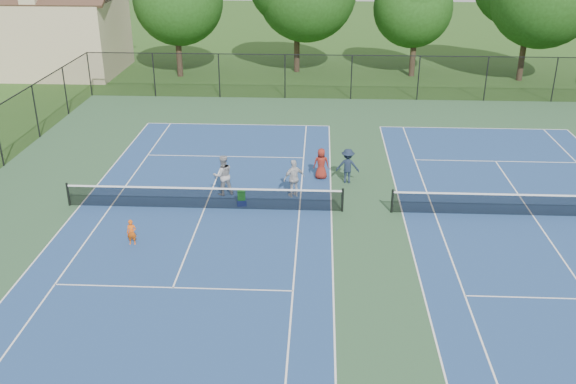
{
  "coord_description": "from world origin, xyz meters",
  "views": [
    {
      "loc": [
        -2.11,
        -24.92,
        11.82
      ],
      "look_at": [
        -3.33,
        -1.0,
        1.3
      ],
      "focal_mm": 40.0,
      "sensor_mm": 36.0,
      "label": 1
    }
  ],
  "objects_px": {
    "bystander_a": "(294,178)",
    "ball_hopper": "(241,195)",
    "bystander_c": "(321,164)",
    "bystander_b": "(348,166)",
    "tree_back_c": "(417,3)",
    "ball_crate": "(242,202)",
    "child_player": "(132,232)",
    "instructor": "(223,175)",
    "clapboard_house": "(54,33)"
  },
  "relations": [
    {
      "from": "ball_crate",
      "to": "bystander_c",
      "type": "bearing_deg",
      "value": 43.38
    },
    {
      "from": "bystander_a",
      "to": "ball_crate",
      "type": "height_order",
      "value": "bystander_a"
    },
    {
      "from": "child_player",
      "to": "bystander_a",
      "type": "bearing_deg",
      "value": 35.37
    },
    {
      "from": "bystander_b",
      "to": "instructor",
      "type": "bearing_deg",
      "value": 22.45
    },
    {
      "from": "ball_hopper",
      "to": "child_player",
      "type": "bearing_deg",
      "value": -135.19
    },
    {
      "from": "clapboard_house",
      "to": "bystander_a",
      "type": "distance_m",
      "value": 30.82
    },
    {
      "from": "bystander_b",
      "to": "tree_back_c",
      "type": "bearing_deg",
      "value": -98.94
    },
    {
      "from": "bystander_a",
      "to": "bystander_b",
      "type": "xyz_separation_m",
      "value": [
        2.45,
        1.74,
        -0.04
      ]
    },
    {
      "from": "bystander_c",
      "to": "ball_hopper",
      "type": "bearing_deg",
      "value": 39.18
    },
    {
      "from": "bystander_c",
      "to": "ball_crate",
      "type": "height_order",
      "value": "bystander_c"
    },
    {
      "from": "tree_back_c",
      "to": "bystander_c",
      "type": "relative_size",
      "value": 5.55
    },
    {
      "from": "tree_back_c",
      "to": "clapboard_house",
      "type": "bearing_deg",
      "value": -180.0
    },
    {
      "from": "instructor",
      "to": "child_player",
      "type": "bearing_deg",
      "value": 36.28
    },
    {
      "from": "clapboard_house",
      "to": "ball_crate",
      "type": "xyz_separation_m",
      "value": [
        17.57,
        -24.6,
        -2.95
      ]
    },
    {
      "from": "bystander_a",
      "to": "ball_crate",
      "type": "bearing_deg",
      "value": -3.31
    },
    {
      "from": "bystander_b",
      "to": "child_player",
      "type": "bearing_deg",
      "value": 43.7
    },
    {
      "from": "tree_back_c",
      "to": "ball_hopper",
      "type": "xyz_separation_m",
      "value": [
        -10.43,
        -24.6,
        -4.99
      ]
    },
    {
      "from": "bystander_b",
      "to": "ball_crate",
      "type": "bearing_deg",
      "value": 36.96
    },
    {
      "from": "instructor",
      "to": "bystander_a",
      "type": "height_order",
      "value": "instructor"
    },
    {
      "from": "clapboard_house",
      "to": "instructor",
      "type": "distance_m",
      "value": 28.82
    },
    {
      "from": "bystander_b",
      "to": "ball_hopper",
      "type": "xyz_separation_m",
      "value": [
        -4.69,
        -2.84,
        -0.35
      ]
    },
    {
      "from": "tree_back_c",
      "to": "bystander_b",
      "type": "height_order",
      "value": "tree_back_c"
    },
    {
      "from": "clapboard_house",
      "to": "ball_crate",
      "type": "bearing_deg",
      "value": -54.46
    },
    {
      "from": "bystander_a",
      "to": "tree_back_c",
      "type": "bearing_deg",
      "value": -138.49
    },
    {
      "from": "clapboard_house",
      "to": "bystander_c",
      "type": "relative_size",
      "value": 7.14
    },
    {
      "from": "bystander_a",
      "to": "bystander_c",
      "type": "bearing_deg",
      "value": -148.43
    },
    {
      "from": "ball_hopper",
      "to": "clapboard_house",
      "type": "bearing_deg",
      "value": 125.54
    },
    {
      "from": "tree_back_c",
      "to": "child_player",
      "type": "xyz_separation_m",
      "value": [
        -14.22,
        -28.37,
        -4.97
      ]
    },
    {
      "from": "child_player",
      "to": "bystander_a",
      "type": "xyz_separation_m",
      "value": [
        6.04,
        4.86,
        0.36
      ]
    },
    {
      "from": "child_player",
      "to": "bystander_c",
      "type": "height_order",
      "value": "bystander_c"
    },
    {
      "from": "child_player",
      "to": "bystander_c",
      "type": "bearing_deg",
      "value": 40.66
    },
    {
      "from": "ball_crate",
      "to": "child_player",
      "type": "bearing_deg",
      "value": -135.19
    },
    {
      "from": "tree_back_c",
      "to": "bystander_b",
      "type": "xyz_separation_m",
      "value": [
        -5.73,
        -21.76,
        -4.64
      ]
    },
    {
      "from": "bystander_a",
      "to": "bystander_b",
      "type": "height_order",
      "value": "bystander_a"
    },
    {
      "from": "ball_crate",
      "to": "ball_hopper",
      "type": "distance_m",
      "value": 0.35
    },
    {
      "from": "bystander_c",
      "to": "child_player",
      "type": "bearing_deg",
      "value": 39.94
    },
    {
      "from": "tree_back_c",
      "to": "ball_crate",
      "type": "bearing_deg",
      "value": -112.97
    },
    {
      "from": "instructor",
      "to": "bystander_b",
      "type": "height_order",
      "value": "instructor"
    },
    {
      "from": "bystander_b",
      "to": "ball_crate",
      "type": "xyz_separation_m",
      "value": [
        -4.69,
        -2.84,
        -0.7
      ]
    },
    {
      "from": "clapboard_house",
      "to": "ball_hopper",
      "type": "bearing_deg",
      "value": -54.46
    },
    {
      "from": "bystander_b",
      "to": "ball_hopper",
      "type": "relative_size",
      "value": 3.93
    },
    {
      "from": "bystander_c",
      "to": "instructor",
      "type": "bearing_deg",
      "value": 21.42
    },
    {
      "from": "child_player",
      "to": "instructor",
      "type": "distance_m",
      "value": 5.69
    },
    {
      "from": "instructor",
      "to": "tree_back_c",
      "type": "bearing_deg",
      "value": -139.63
    },
    {
      "from": "clapboard_house",
      "to": "child_player",
      "type": "relative_size",
      "value": 10.49
    },
    {
      "from": "clapboard_house",
      "to": "ball_crate",
      "type": "distance_m",
      "value": 30.38
    },
    {
      "from": "bystander_a",
      "to": "ball_hopper",
      "type": "xyz_separation_m",
      "value": [
        -2.24,
        -1.09,
        -0.38
      ]
    },
    {
      "from": "bystander_a",
      "to": "ball_hopper",
      "type": "relative_size",
      "value": 4.1
    },
    {
      "from": "bystander_a",
      "to": "ball_crate",
      "type": "distance_m",
      "value": 2.6
    },
    {
      "from": "instructor",
      "to": "bystander_c",
      "type": "xyz_separation_m",
      "value": [
        4.41,
        2.11,
        -0.18
      ]
    }
  ]
}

